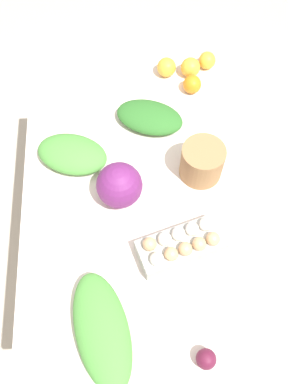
% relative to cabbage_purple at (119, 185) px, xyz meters
% --- Properties ---
extents(ground_plane, '(8.00, 8.00, 0.00)m').
position_rel_cabbage_purple_xyz_m(ground_plane, '(-0.00, -0.08, -0.81)').
color(ground_plane, '#B2A899').
extents(dining_table, '(1.31, 0.84, 0.74)m').
position_rel_cabbage_purple_xyz_m(dining_table, '(-0.00, -0.08, -0.18)').
color(dining_table, silver).
rests_on(dining_table, ground_plane).
extents(cabbage_purple, '(0.15, 0.15, 0.15)m').
position_rel_cabbage_purple_xyz_m(cabbage_purple, '(0.00, 0.00, 0.00)').
color(cabbage_purple, '#6B2366').
rests_on(cabbage_purple, dining_table).
extents(egg_carton, '(0.19, 0.30, 0.09)m').
position_rel_cabbage_purple_xyz_m(egg_carton, '(-0.21, -0.18, -0.03)').
color(egg_carton, '#A8A8A3').
rests_on(egg_carton, dining_table).
extents(paper_bag, '(0.15, 0.15, 0.13)m').
position_rel_cabbage_purple_xyz_m(paper_bag, '(0.07, -0.29, -0.01)').
color(paper_bag, '#997047').
rests_on(paper_bag, dining_table).
extents(greens_bunch_scallion, '(0.24, 0.29, 0.06)m').
position_rel_cabbage_purple_xyz_m(greens_bunch_scallion, '(0.31, -0.13, -0.05)').
color(greens_bunch_scallion, '#2D6B28').
rests_on(greens_bunch_scallion, dining_table).
extents(greens_bunch_chard, '(0.37, 0.22, 0.08)m').
position_rel_cabbage_purple_xyz_m(greens_bunch_chard, '(-0.45, 0.07, -0.04)').
color(greens_bunch_chard, '#4C933D').
rests_on(greens_bunch_chard, dining_table).
extents(greens_bunch_dandelion, '(0.24, 0.30, 0.08)m').
position_rel_cabbage_purple_xyz_m(greens_bunch_dandelion, '(0.16, 0.16, -0.04)').
color(greens_bunch_dandelion, '#4C933D').
rests_on(greens_bunch_dandelion, dining_table).
extents(beet_root, '(0.06, 0.06, 0.06)m').
position_rel_cabbage_purple_xyz_m(beet_root, '(-0.55, -0.21, -0.05)').
color(beet_root, '#5B1933').
rests_on(beet_root, dining_table).
extents(orange_0, '(0.07, 0.07, 0.07)m').
position_rel_cabbage_purple_xyz_m(orange_0, '(0.58, -0.39, -0.04)').
color(orange_0, '#F9A833').
rests_on(orange_0, dining_table).
extents(orange_1, '(0.08, 0.08, 0.08)m').
position_rel_cabbage_purple_xyz_m(orange_1, '(0.55, -0.22, -0.04)').
color(orange_1, '#F9A833').
rests_on(orange_1, dining_table).
extents(orange_2, '(0.07, 0.07, 0.07)m').
position_rel_cabbage_purple_xyz_m(orange_2, '(0.46, -0.31, -0.04)').
color(orange_2, orange).
rests_on(orange_2, dining_table).
extents(orange_3, '(0.08, 0.08, 0.08)m').
position_rel_cabbage_purple_xyz_m(orange_3, '(0.54, -0.31, -0.04)').
color(orange_3, '#F9A833').
rests_on(orange_3, dining_table).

